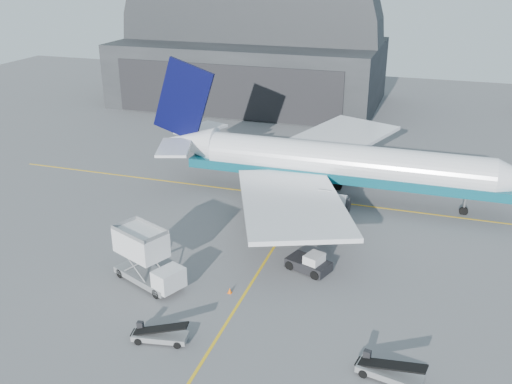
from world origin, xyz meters
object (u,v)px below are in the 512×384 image
(catering_truck, at_px, (146,258))
(belt_loader_b, at_px, (389,372))
(pushback_tug, at_px, (310,264))
(airliner, at_px, (330,163))
(belt_loader_a, at_px, (159,335))

(catering_truck, height_order, belt_loader_b, catering_truck)
(pushback_tug, bearing_deg, airliner, 116.40)
(belt_loader_a, bearing_deg, catering_truck, 113.67)
(pushback_tug, xyz_separation_m, belt_loader_a, (-8.49, -13.92, -0.17))
(belt_loader_b, bearing_deg, pushback_tug, 135.29)
(catering_truck, distance_m, belt_loader_a, 9.05)
(airliner, bearing_deg, pushback_tug, -84.26)
(airliner, xyz_separation_m, catering_truck, (-11.61, -24.17, -2.01))
(catering_truck, distance_m, belt_loader_b, 22.96)
(catering_truck, xyz_separation_m, belt_loader_a, (4.89, -7.35, -1.97))
(catering_truck, bearing_deg, belt_loader_b, 7.78)
(airliner, distance_m, belt_loader_a, 32.48)
(belt_loader_b, bearing_deg, belt_loader_a, -164.96)
(pushback_tug, xyz_separation_m, belt_loader_b, (8.63, -12.79, -0.13))
(catering_truck, bearing_deg, belt_loader_a, -32.83)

